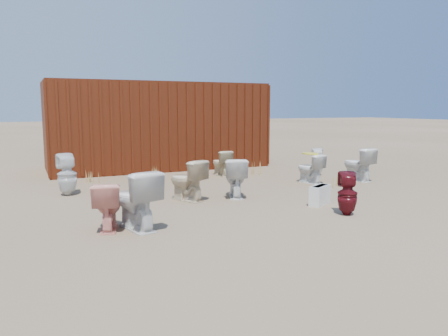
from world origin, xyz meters
name	(u,v)px	position (x,y,z in m)	size (l,w,h in m)	color
ground	(238,202)	(0.00, 0.00, 0.00)	(100.00, 100.00, 0.00)	brown
shipping_container	(157,126)	(0.00, 5.20, 1.20)	(6.00, 2.40, 2.40)	#49190C
toilet_front_a	(136,200)	(-2.12, -1.03, 0.43)	(0.48, 0.84, 0.86)	white
toilet_front_pink	(108,206)	(-2.50, -0.88, 0.35)	(0.39, 0.68, 0.70)	#F9A090
toilet_front_c	(235,178)	(0.14, 0.38, 0.38)	(0.43, 0.75, 0.77)	white
toilet_front_maroon	(347,194)	(1.15, -1.63, 0.35)	(0.31, 0.32, 0.70)	#560E14
toilet_front_e	(358,164)	(3.60, 0.87, 0.39)	(0.44, 0.77, 0.78)	white
toilet_back_a	(67,175)	(-2.78, 1.94, 0.41)	(0.37, 0.38, 0.82)	silver
toilet_back_beige_left	(187,180)	(-0.81, 0.48, 0.38)	(0.43, 0.75, 0.77)	beige
toilet_back_beige_right	(221,163)	(1.00, 2.93, 0.32)	(0.36, 0.63, 0.64)	beige
toilet_back_yellowlid	(310,169)	(2.38, 1.08, 0.33)	(0.37, 0.66, 0.67)	white
toilet_back_e	(317,162)	(3.26, 1.97, 0.34)	(0.31, 0.32, 0.69)	white
yellow_lid	(310,154)	(2.38, 1.08, 0.68)	(0.34, 0.42, 0.03)	yellow
loose_tank	(320,195)	(1.20, -0.85, 0.17)	(0.50, 0.20, 0.35)	silver
loose_lid_near	(121,197)	(-1.89, 1.23, 0.01)	(0.38, 0.49, 0.02)	beige
loose_lid_far	(188,185)	(-0.25, 1.99, 0.01)	(0.36, 0.47, 0.02)	#CCB294
weed_clump_a	(91,175)	(-2.15, 3.26, 0.17)	(0.36, 0.36, 0.33)	olive
weed_clump_b	(192,173)	(0.16, 2.80, 0.13)	(0.32, 0.32, 0.26)	olive
weed_clump_c	(259,168)	(1.93, 2.62, 0.17)	(0.36, 0.36, 0.34)	olive
weed_clump_d	(156,171)	(-0.54, 3.50, 0.13)	(0.30, 0.30, 0.26)	olive
weed_clump_e	(225,167)	(1.27, 3.30, 0.16)	(0.34, 0.34, 0.32)	olive
weed_clump_f	(337,181)	(2.66, 0.47, 0.13)	(0.28, 0.28, 0.25)	olive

